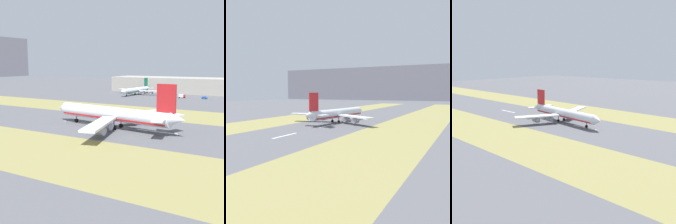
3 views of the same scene
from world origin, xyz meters
The scene contains 8 objects.
ground_plane centered at (0.00, 0.00, 0.00)m, with size 800.00×800.00×0.00m, color #56565B.
grass_median_west centered at (-45.00, 0.00, 0.00)m, with size 40.00×600.00×0.01m, color olive.
grass_median_east centered at (45.00, 0.00, 0.00)m, with size 40.00×600.00×0.01m, color olive.
centreline_dash_near centered at (0.00, -55.73, 0.01)m, with size 1.20×18.00×0.01m, color silver.
centreline_dash_mid centered at (0.00, -15.73, 0.01)m, with size 1.20×18.00×0.01m, color silver.
centreline_dash_far centered at (0.00, 24.27, 0.01)m, with size 1.20×18.00×0.01m, color silver.
airplane_main_jet centered at (-2.84, 2.38, 6.02)m, with size 63.71×67.19×20.20m.
mountain_ridge centered at (0.00, 520.00, 40.88)m, with size 800.00×120.00×81.77m, color gray.
Camera 2 is at (78.26, -153.47, 20.70)m, focal length 42.00 mm.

